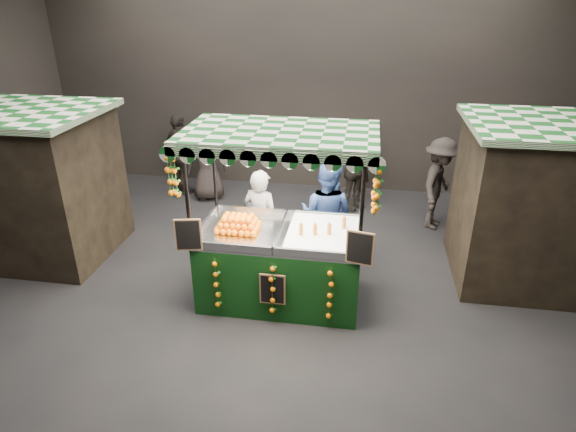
# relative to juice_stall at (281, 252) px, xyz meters

# --- Properties ---
(ground) EXTENTS (12.00, 12.00, 0.00)m
(ground) POSITION_rel_juice_stall_xyz_m (-0.27, -0.17, -0.83)
(ground) COLOR black
(ground) RESTS_ON ground
(market_hall) EXTENTS (12.10, 10.10, 5.05)m
(market_hall) POSITION_rel_juice_stall_xyz_m (-0.27, -0.17, 2.56)
(market_hall) COLOR black
(market_hall) RESTS_ON ground
(neighbour_stall_left) EXTENTS (3.00, 2.20, 2.60)m
(neighbour_stall_left) POSITION_rel_juice_stall_xyz_m (-4.67, 0.83, 0.48)
(neighbour_stall_left) COLOR black
(neighbour_stall_left) RESTS_ON ground
(neighbour_stall_right) EXTENTS (3.00, 2.20, 2.60)m
(neighbour_stall_right) POSITION_rel_juice_stall_xyz_m (4.13, 1.33, 0.48)
(neighbour_stall_right) COLOR black
(neighbour_stall_right) RESTS_ON ground
(juice_stall) EXTENTS (2.74, 1.61, 2.66)m
(juice_stall) POSITION_rel_juice_stall_xyz_m (0.00, 0.00, 0.00)
(juice_stall) COLOR black
(juice_stall) RESTS_ON ground
(vendor_grey) EXTENTS (0.75, 0.60, 1.78)m
(vendor_grey) POSITION_rel_juice_stall_xyz_m (-0.48, 0.86, 0.06)
(vendor_grey) COLOR gray
(vendor_grey) RESTS_ON ground
(vendor_blue) EXTENTS (1.08, 0.94, 1.89)m
(vendor_blue) POSITION_rel_juice_stall_xyz_m (0.57, 1.12, 0.12)
(vendor_blue) COLOR navy
(vendor_blue) RESTS_ON ground
(shopper_0) EXTENTS (0.71, 0.54, 1.76)m
(shopper_0) POSITION_rel_juice_stall_xyz_m (-4.55, 2.26, 0.05)
(shopper_0) COLOR #2A2422
(shopper_0) RESTS_ON ground
(shopper_1) EXTENTS (0.91, 0.83, 1.53)m
(shopper_1) POSITION_rel_juice_stall_xyz_m (3.84, 1.63, -0.06)
(shopper_1) COLOR black
(shopper_1) RESTS_ON ground
(shopper_2) EXTENTS (1.13, 1.05, 1.87)m
(shopper_2) POSITION_rel_juice_stall_xyz_m (-3.00, 3.89, 0.11)
(shopper_2) COLOR #292421
(shopper_2) RESTS_ON ground
(shopper_3) EXTENTS (1.05, 1.35, 1.83)m
(shopper_3) POSITION_rel_juice_stall_xyz_m (2.60, 2.98, 0.09)
(shopper_3) COLOR #2C2624
(shopper_3) RESTS_ON ground
(shopper_4) EXTENTS (1.05, 0.92, 1.81)m
(shopper_4) POSITION_rel_juice_stall_xyz_m (-2.31, 3.67, 0.08)
(shopper_4) COLOR #2E2726
(shopper_4) RESTS_ON ground
(shopper_5) EXTENTS (1.19, 1.47, 1.57)m
(shopper_5) POSITION_rel_juice_stall_xyz_m (3.67, 3.43, -0.04)
(shopper_5) COLOR #2D2725
(shopper_5) RESTS_ON ground
(shopper_6) EXTENTS (0.54, 0.70, 1.71)m
(shopper_6) POSITION_rel_juice_stall_xyz_m (1.04, 4.14, 0.03)
(shopper_6) COLOR black
(shopper_6) RESTS_ON ground
(shopper_7) EXTENTS (1.05, 1.03, 1.78)m
(shopper_7) POSITION_rel_juice_stall_xyz_m (0.94, 3.62, 0.06)
(shopper_7) COLOR #2B2723
(shopper_7) RESTS_ON ground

